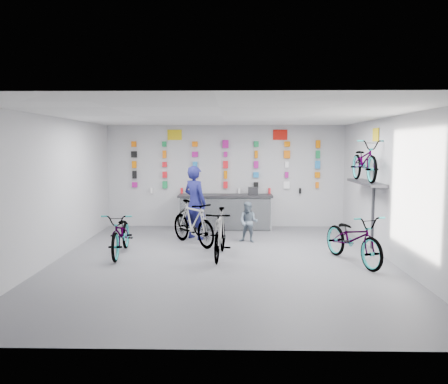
{
  "coord_description": "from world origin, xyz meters",
  "views": [
    {
      "loc": [
        0.22,
        -8.91,
        2.39
      ],
      "look_at": [
        0.01,
        1.4,
        1.3
      ],
      "focal_mm": 35.0,
      "sensor_mm": 36.0,
      "label": 1
    }
  ],
  "objects_px": {
    "bike_left": "(121,233)",
    "clerk": "(195,202)",
    "bike_center": "(220,234)",
    "bike_right": "(353,238)",
    "customer": "(249,222)",
    "bike_service": "(193,223)",
    "counter": "(225,212)"
  },
  "relations": [
    {
      "from": "bike_center",
      "to": "customer",
      "type": "relative_size",
      "value": 1.73
    },
    {
      "from": "bike_left",
      "to": "clerk",
      "type": "distance_m",
      "value": 2.31
    },
    {
      "from": "bike_right",
      "to": "customer",
      "type": "distance_m",
      "value": 2.81
    },
    {
      "from": "counter",
      "to": "clerk",
      "type": "distance_m",
      "value": 1.6
    },
    {
      "from": "clerk",
      "to": "customer",
      "type": "distance_m",
      "value": 1.49
    },
    {
      "from": "bike_right",
      "to": "bike_service",
      "type": "distance_m",
      "value": 3.78
    },
    {
      "from": "bike_left",
      "to": "bike_center",
      "type": "bearing_deg",
      "value": -9.99
    },
    {
      "from": "bike_left",
      "to": "bike_service",
      "type": "xyz_separation_m",
      "value": [
        1.49,
        1.01,
        0.06
      ]
    },
    {
      "from": "customer",
      "to": "counter",
      "type": "bearing_deg",
      "value": 127.14
    },
    {
      "from": "bike_left",
      "to": "bike_center",
      "type": "xyz_separation_m",
      "value": [
        2.18,
        -0.23,
        0.05
      ]
    },
    {
      "from": "clerk",
      "to": "customer",
      "type": "height_order",
      "value": "clerk"
    },
    {
      "from": "customer",
      "to": "bike_center",
      "type": "bearing_deg",
      "value": -95.53
    },
    {
      "from": "bike_left",
      "to": "customer",
      "type": "distance_m",
      "value": 3.14
    },
    {
      "from": "bike_center",
      "to": "bike_service",
      "type": "bearing_deg",
      "value": 123.82
    },
    {
      "from": "clerk",
      "to": "bike_service",
      "type": "bearing_deg",
      "value": 129.42
    },
    {
      "from": "bike_service",
      "to": "clerk",
      "type": "bearing_deg",
      "value": 53.17
    },
    {
      "from": "bike_right",
      "to": "customer",
      "type": "xyz_separation_m",
      "value": [
        -2.08,
        1.89,
        -0.01
      ]
    },
    {
      "from": "bike_service",
      "to": "customer",
      "type": "relative_size",
      "value": 1.77
    },
    {
      "from": "bike_center",
      "to": "bike_right",
      "type": "relative_size",
      "value": 0.9
    },
    {
      "from": "counter",
      "to": "clerk",
      "type": "relative_size",
      "value": 1.43
    },
    {
      "from": "counter",
      "to": "bike_center",
      "type": "xyz_separation_m",
      "value": [
        -0.06,
        -3.28,
        0.04
      ]
    },
    {
      "from": "bike_service",
      "to": "bike_center",
      "type": "bearing_deg",
      "value": -98.63
    },
    {
      "from": "bike_service",
      "to": "counter",
      "type": "bearing_deg",
      "value": 32.13
    },
    {
      "from": "bike_center",
      "to": "clerk",
      "type": "relative_size",
      "value": 0.93
    },
    {
      "from": "bike_left",
      "to": "bike_service",
      "type": "relative_size",
      "value": 1.02
    },
    {
      "from": "bike_service",
      "to": "clerk",
      "type": "relative_size",
      "value": 0.95
    },
    {
      "from": "bike_center",
      "to": "bike_service",
      "type": "height_order",
      "value": "bike_service"
    },
    {
      "from": "bike_right",
      "to": "customer",
      "type": "relative_size",
      "value": 1.93
    },
    {
      "from": "counter",
      "to": "bike_right",
      "type": "relative_size",
      "value": 1.37
    },
    {
      "from": "bike_left",
      "to": "bike_right",
      "type": "bearing_deg",
      "value": -10.56
    },
    {
      "from": "bike_service",
      "to": "customer",
      "type": "bearing_deg",
      "value": -24.97
    },
    {
      "from": "clerk",
      "to": "customer",
      "type": "bearing_deg",
      "value": -157.66
    }
  ]
}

